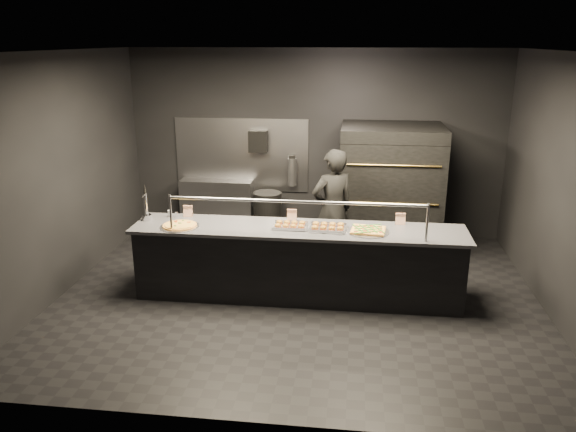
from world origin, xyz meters
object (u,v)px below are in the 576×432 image
object	(u,v)px
beer_tap	(146,210)
round_pizza	(180,226)
service_counter	(298,262)
worker	(332,210)
fire_extinguisher	(292,172)
square_pizza	(368,230)
towel_dispenser	(258,141)
prep_shelf	(217,206)
slider_tray_a	(290,225)
pizza_oven	(390,188)
slider_tray_b	(328,227)
trash_bin	(268,215)

from	to	relation	value
beer_tap	round_pizza	distance (m)	0.56
service_counter	worker	size ratio (longest dim) A/B	2.39
fire_extinguisher	round_pizza	bearing A→B (deg)	-113.38
square_pizza	worker	distance (m)	1.16
towel_dispenser	square_pizza	world-z (taller)	towel_dispenser
towel_dispenser	square_pizza	bearing A→B (deg)	-54.38
prep_shelf	worker	world-z (taller)	worker
fire_extinguisher	prep_shelf	bearing A→B (deg)	-176.34
slider_tray_a	worker	distance (m)	1.10
pizza_oven	slider_tray_b	size ratio (longest dim) A/B	3.74
slider_tray_b	trash_bin	size ratio (longest dim) A/B	0.67
round_pizza	service_counter	bearing A→B (deg)	5.67
prep_shelf	slider_tray_b	distance (m)	3.10
service_counter	square_pizza	world-z (taller)	service_counter
fire_extinguisher	worker	bearing A→B (deg)	-62.66
service_counter	fire_extinguisher	world-z (taller)	service_counter
towel_dispenser	worker	bearing A→B (deg)	-47.49
pizza_oven	prep_shelf	xyz separation A→B (m)	(-2.80, 0.42, -0.52)
prep_shelf	beer_tap	world-z (taller)	beer_tap
pizza_oven	slider_tray_b	distance (m)	2.09
slider_tray_a	trash_bin	world-z (taller)	slider_tray_a
square_pizza	worker	bearing A→B (deg)	114.34
prep_shelf	towel_dispenser	xyz separation A→B (m)	(0.70, 0.07, 1.10)
slider_tray_b	towel_dispenser	bearing A→B (deg)	117.74
prep_shelf	trash_bin	distance (m)	0.90
round_pizza	trash_bin	bearing A→B (deg)	72.37
prep_shelf	fire_extinguisher	distance (m)	1.39
round_pizza	towel_dispenser	bearing A→B (deg)	77.76
fire_extinguisher	trash_bin	world-z (taller)	fire_extinguisher
beer_tap	square_pizza	world-z (taller)	beer_tap
pizza_oven	slider_tray_a	distance (m)	2.30
beer_tap	prep_shelf	bearing A→B (deg)	81.14
prep_shelf	worker	xyz separation A→B (m)	(1.97, -1.32, 0.41)
square_pizza	prep_shelf	bearing A→B (deg)	135.92
round_pizza	worker	size ratio (longest dim) A/B	0.28
towel_dispenser	worker	size ratio (longest dim) A/B	0.20
pizza_oven	towel_dispenser	size ratio (longest dim) A/B	5.46
prep_shelf	beer_tap	bearing A→B (deg)	-98.86
towel_dispenser	fire_extinguisher	world-z (taller)	towel_dispenser
service_counter	round_pizza	bearing A→B (deg)	-174.33
slider_tray_a	worker	xyz separation A→B (m)	(0.47, 0.99, -0.09)
pizza_oven	trash_bin	size ratio (longest dim) A/B	2.51
slider_tray_b	worker	bearing A→B (deg)	89.60
towel_dispenser	slider_tray_b	size ratio (longest dim) A/B	0.69
square_pizza	service_counter	bearing A→B (deg)	176.48
service_counter	pizza_oven	xyz separation A→B (m)	(1.20, 1.90, 0.50)
service_counter	trash_bin	xyz separation A→B (m)	(-0.72, 2.14, -0.08)
square_pizza	slider_tray_b	bearing A→B (deg)	175.87
trash_bin	worker	distance (m)	1.65
fire_extinguisher	pizza_oven	bearing A→B (deg)	-17.89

